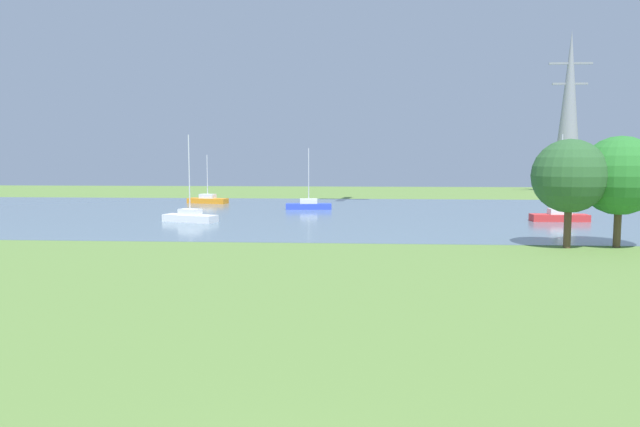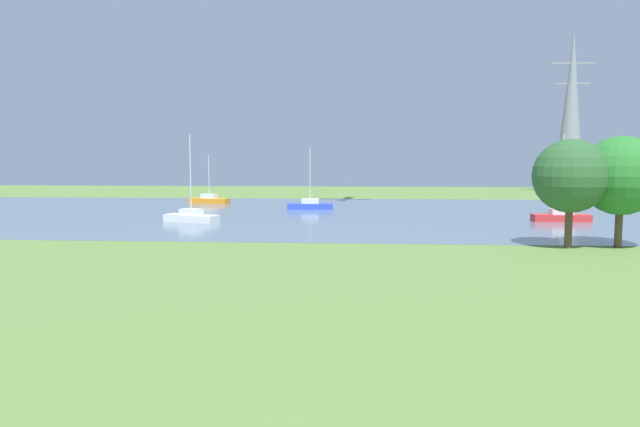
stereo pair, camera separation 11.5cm
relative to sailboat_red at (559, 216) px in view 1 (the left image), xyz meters
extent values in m
plane|color=olive|center=(-18.51, -22.29, -0.47)|extent=(160.00, 160.00, 0.00)
cube|color=slate|center=(-18.51, 5.71, -0.46)|extent=(140.00, 40.00, 0.02)
cube|color=red|center=(0.00, 0.00, -0.15)|extent=(4.82, 1.56, 0.60)
cube|color=white|center=(0.00, 0.00, 0.40)|extent=(1.81, 1.12, 0.50)
cylinder|color=silver|center=(0.00, 0.00, 3.58)|extent=(0.10, 0.10, 6.85)
cube|color=white|center=(-31.73, -2.57, -0.15)|extent=(5.03, 3.01, 0.60)
cube|color=white|center=(-31.73, -2.57, 0.40)|extent=(2.06, 1.64, 0.50)
cylinder|color=silver|center=(-31.73, -2.57, 3.55)|extent=(0.10, 0.10, 6.81)
cube|color=orange|center=(-35.34, 17.18, -0.15)|extent=(5.01, 2.55, 0.60)
cube|color=white|center=(-35.34, 17.18, 0.40)|extent=(2.00, 1.48, 0.50)
cylinder|color=silver|center=(-35.34, 17.18, 2.73)|extent=(0.10, 0.10, 5.15)
cube|color=blue|center=(-22.64, 10.17, -0.15)|extent=(4.90, 1.85, 0.60)
cube|color=white|center=(-22.64, 10.17, 0.40)|extent=(1.88, 1.23, 0.50)
cylinder|color=silver|center=(-22.64, 10.17, 3.07)|extent=(0.10, 0.10, 5.84)
cylinder|color=brown|center=(-4.50, -15.19, 0.96)|extent=(0.44, 0.44, 2.85)
sphere|color=#2F5E31|center=(-4.50, -15.19, 3.95)|extent=(4.49, 4.49, 4.49)
cylinder|color=brown|center=(-1.36, -14.78, 0.90)|extent=(0.44, 0.44, 2.74)
sphere|color=#2C792E|center=(-1.36, -14.78, 3.97)|extent=(4.84, 4.84, 4.84)
cone|color=gray|center=(14.13, 40.51, 11.68)|extent=(4.40, 4.40, 24.30)
cube|color=gray|center=(14.13, 40.51, 18.97)|extent=(6.40, 0.30, 0.30)
cube|color=gray|center=(14.13, 40.51, 15.97)|extent=(5.20, 0.30, 0.30)
camera|label=1|loc=(-17.20, -52.22, 5.15)|focal=33.31mm
camera|label=2|loc=(-17.08, -52.21, 5.15)|focal=33.31mm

